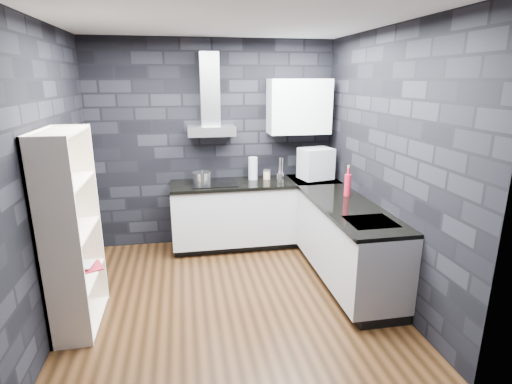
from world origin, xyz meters
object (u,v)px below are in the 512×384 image
object	(u,v)px
red_bottle	(347,185)
utensil_crock	(280,177)
storage_jar	(267,175)
appliance_garage	(316,163)
glass_vase	(253,168)
bookshelf	(71,232)
fruit_bowl	(67,234)
pot	(202,178)

from	to	relation	value
red_bottle	utensil_crock	bearing A→B (deg)	128.25
utensil_crock	storage_jar	bearing A→B (deg)	130.40
utensil_crock	appliance_garage	size ratio (longest dim) A/B	0.29
appliance_garage	glass_vase	bearing A→B (deg)	153.84
bookshelf	fruit_bowl	distance (m)	0.13
storage_jar	appliance_garage	size ratio (longest dim) A/B	0.28
pot	red_bottle	xyz separation A→B (m)	(1.62, -0.81, 0.05)
pot	storage_jar	size ratio (longest dim) A/B	2.01
utensil_crock	red_bottle	world-z (taller)	red_bottle
red_bottle	bookshelf	distance (m)	2.91
pot	fruit_bowl	distance (m)	2.00
appliance_garage	bookshelf	world-z (taller)	bookshelf
pot	appliance_garage	xyz separation A→B (m)	(1.49, -0.04, 0.15)
storage_jar	utensil_crock	xyz separation A→B (m)	(0.15, -0.17, 0.00)
storage_jar	appliance_garage	bearing A→B (deg)	-15.30
pot	utensil_crock	bearing A→B (deg)	-2.56
pot	red_bottle	distance (m)	1.81
pot	utensil_crock	xyz separation A→B (m)	(1.02, -0.05, -0.02)
utensil_crock	appliance_garage	world-z (taller)	appliance_garage
glass_vase	fruit_bowl	distance (m)	2.58
pot	bookshelf	distance (m)	1.90
storage_jar	fruit_bowl	size ratio (longest dim) A/B	0.56
bookshelf	red_bottle	bearing A→B (deg)	17.12
appliance_garage	fruit_bowl	size ratio (longest dim) A/B	2.00
pot	appliance_garage	world-z (taller)	appliance_garage
glass_vase	appliance_garage	size ratio (longest dim) A/B	0.74
appliance_garage	bookshelf	distance (m)	3.07
glass_vase	bookshelf	distance (m)	2.49
appliance_garage	bookshelf	xyz separation A→B (m)	(-2.71, -1.41, -0.22)
fruit_bowl	bookshelf	bearing A→B (deg)	90.00
utensil_crock	bookshelf	bearing A→B (deg)	-147.83
fruit_bowl	appliance_garage	bearing A→B (deg)	29.55
pot	glass_vase	size ratio (longest dim) A/B	0.76
appliance_garage	red_bottle	size ratio (longest dim) A/B	1.61
pot	storage_jar	xyz separation A→B (m)	(0.87, 0.13, -0.02)
pot	fruit_bowl	size ratio (longest dim) A/B	1.12
glass_vase	appliance_garage	world-z (taller)	appliance_garage
pot	red_bottle	bearing A→B (deg)	-26.58
utensil_crock	pot	bearing A→B (deg)	177.44
glass_vase	utensil_crock	xyz separation A→B (m)	(0.33, -0.19, -0.09)
glass_vase	fruit_bowl	size ratio (longest dim) A/B	1.48
red_bottle	bookshelf	size ratio (longest dim) A/B	0.14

